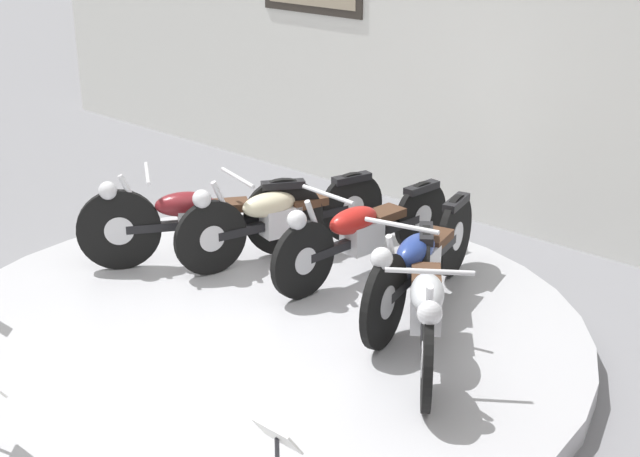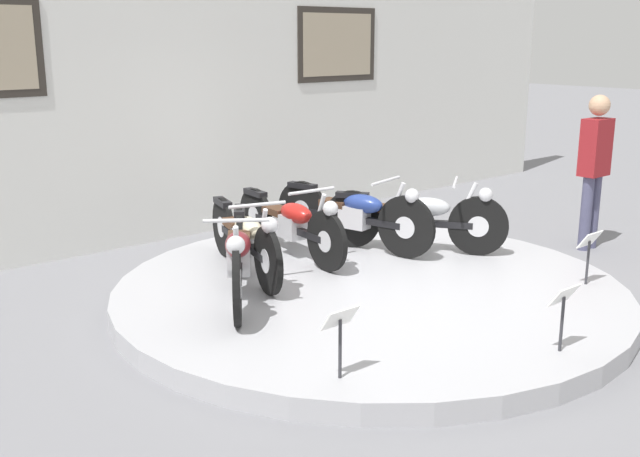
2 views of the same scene
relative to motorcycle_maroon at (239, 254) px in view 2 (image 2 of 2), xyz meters
name	(u,v)px [view 2 (image 2 of 2)]	position (x,y,z in m)	size (l,w,h in m)	color
ground_plane	(369,301)	(1.15, -0.46, -0.58)	(60.00, 60.00, 0.00)	slate
display_platform	(369,292)	(1.15, -0.46, -0.49)	(4.76, 4.76, 0.17)	#ADADB2
back_wall	(182,64)	(1.15, 2.84, 1.53)	(14.00, 0.22, 4.21)	silver
motorcycle_maroon	(239,254)	(0.00, 0.00, 0.00)	(1.22, 1.69, 0.81)	black
motorcycle_cream	(245,237)	(0.43, 0.52, -0.02)	(0.68, 1.91, 0.79)	black
motorcycle_red	(291,222)	(1.15, 0.72, -0.03)	(0.54, 1.96, 0.78)	black
motorcycle_blue	(355,213)	(1.87, 0.52, -0.01)	(0.64, 1.97, 0.81)	black
motorcycle_silver	(418,217)	(2.30, 0.00, -0.02)	(1.23, 1.62, 0.79)	black
info_placard_front_left	(340,327)	(-0.39, -1.78, -0.03)	(0.26, 0.11, 0.51)	#333338
info_placard_front_centre	(564,304)	(1.15, -2.49, -0.03)	(0.26, 0.11, 0.51)	#333338
info_placard_front_right	(589,246)	(2.69, -1.78, -0.03)	(0.26, 0.11, 0.51)	#333338
visitor_standing	(594,162)	(4.37, -0.80, 0.45)	(0.36, 0.24, 1.79)	#4C4C6B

